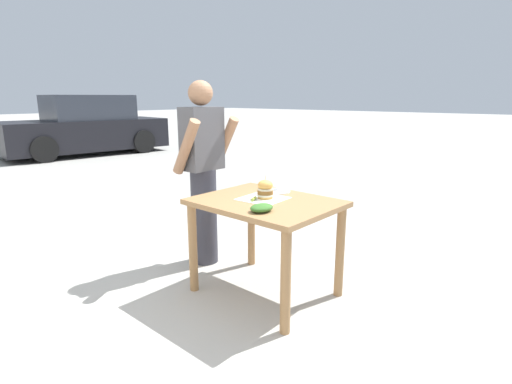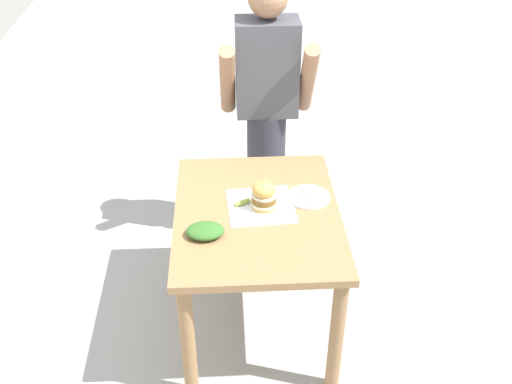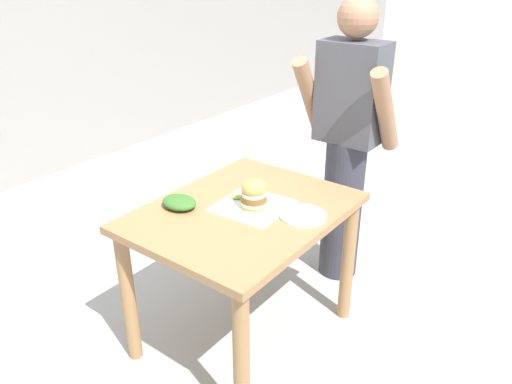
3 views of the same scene
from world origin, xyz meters
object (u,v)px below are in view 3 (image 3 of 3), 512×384
Objects in this scene: parked_car_mid_block at (225,5)px; patio_table at (244,233)px; side_plate_with_forks at (303,215)px; pickle_spear at (239,197)px; side_salad at (179,202)px; sandwich at (254,194)px; diner_across_table at (347,143)px.

patio_table is at bearing -49.31° from parked_car_mid_block.
parked_car_mid_block reaches higher than side_plate_with_forks.
patio_table is 13.44× the size of pickle_spear.
patio_table is at bearing 34.52° from side_salad.
sandwich is 2.32× the size of pickle_spear.
sandwich is (0.04, 0.04, 0.21)m from patio_table.
parked_car_mid_block is at bearing 132.10° from side_plate_with_forks.
side_salad is (-0.53, -0.28, 0.02)m from side_plate_with_forks.
sandwich is 0.83× the size of side_plate_with_forks.
side_salad is at bearing -145.48° from patio_table.
pickle_spear is 0.35m from side_plate_with_forks.
sandwich is 0.04× the size of parked_car_mid_block.
sandwich is at bearing -49.05° from parked_car_mid_block.
patio_table is 0.25× the size of parked_car_mid_block.
sandwich reaches higher than side_salad.
sandwich is 11.00m from parked_car_mid_block.
side_salad is at bearing -50.91° from parked_car_mid_block.
side_plate_with_forks is 0.13× the size of diner_across_table.
side_plate_with_forks is 11.11m from parked_car_mid_block.
pickle_spear is at bearing 141.07° from patio_table.
pickle_spear is 0.02× the size of parked_car_mid_block.
patio_table is 0.88m from diner_across_table.
patio_table is 0.21m from sandwich.
side_salad reaches higher than side_plate_with_forks.
pickle_spear is at bearing -102.84° from diner_across_table.
diner_across_table reaches higher than pickle_spear.
side_plate_with_forks is 0.60m from side_salad.
pickle_spear reaches higher than side_plate_with_forks.
pickle_spear is 0.05× the size of diner_across_table.
side_salad is 10.98m from parked_car_mid_block.
sandwich is at bearing 35.91° from side_salad.
sandwich is 0.81m from diner_across_table.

